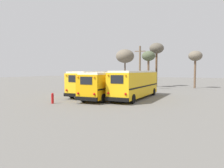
# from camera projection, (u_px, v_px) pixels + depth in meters

# --- Properties ---
(ground_plane) EXTENTS (160.00, 160.00, 0.00)m
(ground_plane) POSITION_uv_depth(u_px,v_px,m) (112.00, 97.00, 26.10)
(ground_plane) COLOR #66635E
(school_bus_0) EXTENTS (2.98, 9.55, 3.08)m
(school_bus_0) POSITION_uv_depth(u_px,v_px,m) (94.00, 82.00, 27.87)
(school_bus_0) COLOR yellow
(school_bus_0) RESTS_ON ground
(school_bus_1) EXTENTS (2.90, 10.41, 2.99)m
(school_bus_1) POSITION_uv_depth(u_px,v_px,m) (108.00, 84.00, 25.20)
(school_bus_1) COLOR #E5A00C
(school_bus_1) RESTS_ON ground
(school_bus_2) EXTENTS (2.61, 10.48, 3.17)m
(school_bus_2) POSITION_uv_depth(u_px,v_px,m) (135.00, 83.00, 24.91)
(school_bus_2) COLOR yellow
(school_bus_2) RESTS_ON ground
(utility_pole) EXTENTS (1.80, 0.30, 7.20)m
(utility_pole) POSITION_uv_depth(u_px,v_px,m) (140.00, 67.00, 35.85)
(utility_pole) COLOR brown
(utility_pole) RESTS_ON ground
(bare_tree_0) EXTENTS (2.42, 2.42, 6.73)m
(bare_tree_0) POSITION_uv_depth(u_px,v_px,m) (195.00, 57.00, 39.22)
(bare_tree_0) COLOR brown
(bare_tree_0) RESTS_ON ground
(bare_tree_1) EXTENTS (3.78, 3.78, 7.59)m
(bare_tree_1) POSITION_uv_depth(u_px,v_px,m) (125.00, 56.00, 45.25)
(bare_tree_1) COLOR #473323
(bare_tree_1) RESTS_ON ground
(bare_tree_2) EXTENTS (2.83, 2.83, 8.66)m
(bare_tree_2) POSITION_uv_depth(u_px,v_px,m) (157.00, 50.00, 43.28)
(bare_tree_2) COLOR brown
(bare_tree_2) RESTS_ON ground
(bare_tree_3) EXTENTS (2.51, 2.51, 6.87)m
(bare_tree_3) POSITION_uv_depth(u_px,v_px,m) (148.00, 57.00, 41.08)
(bare_tree_3) COLOR brown
(bare_tree_3) RESTS_ON ground
(fire_hydrant) EXTENTS (0.24, 0.24, 1.03)m
(fire_hydrant) POSITION_uv_depth(u_px,v_px,m) (53.00, 98.00, 21.08)
(fire_hydrant) COLOR #B21414
(fire_hydrant) RESTS_ON ground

